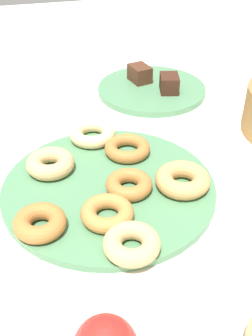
{
  "coord_description": "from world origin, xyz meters",
  "views": [
    {
      "loc": [
        0.56,
        -0.11,
        0.46
      ],
      "look_at": [
        0.0,
        0.03,
        0.04
      ],
      "focal_mm": 45.8,
      "sensor_mm": 36.0,
      "label": 1
    }
  ],
  "objects_px": {
    "donut_5": "(127,148)",
    "donut_7": "(94,134)",
    "donut_1": "(183,180)",
    "donut_6": "(129,184)",
    "brownie_near": "(140,74)",
    "donut_2": "(133,243)",
    "brownie_far": "(169,83)",
    "cake_plate": "(152,89)",
    "donut_plate": "(109,188)",
    "donut_0": "(50,163)",
    "donut_4": "(107,213)",
    "donut_3": "(40,223)"
  },
  "relations": [
    {
      "from": "donut_4",
      "to": "cake_plate",
      "type": "xyz_separation_m",
      "value": [
        -0.43,
        0.2,
        -0.02
      ]
    },
    {
      "from": "donut_1",
      "to": "donut_5",
      "type": "distance_m",
      "value": 0.14
    },
    {
      "from": "donut_0",
      "to": "donut_7",
      "type": "bearing_deg",
      "value": 131.56
    },
    {
      "from": "donut_4",
      "to": "cake_plate",
      "type": "distance_m",
      "value": 0.47
    },
    {
      "from": "donut_2",
      "to": "brownie_far",
      "type": "distance_m",
      "value": 0.51
    },
    {
      "from": "donut_3",
      "to": "donut_6",
      "type": "height_order",
      "value": "donut_3"
    },
    {
      "from": "donut_3",
      "to": "brownie_far",
      "type": "bearing_deg",
      "value": 139.79
    },
    {
      "from": "donut_5",
      "to": "cake_plate",
      "type": "relative_size",
      "value": 0.33
    },
    {
      "from": "donut_3",
      "to": "brownie_far",
      "type": "distance_m",
      "value": 0.51
    },
    {
      "from": "donut_0",
      "to": "donut_plate",
      "type": "bearing_deg",
      "value": 53.41
    },
    {
      "from": "donut_5",
      "to": "donut_7",
      "type": "relative_size",
      "value": 0.95
    },
    {
      "from": "donut_6",
      "to": "brownie_near",
      "type": "height_order",
      "value": "brownie_near"
    },
    {
      "from": "donut_2",
      "to": "brownie_near",
      "type": "bearing_deg",
      "value": 163.58
    },
    {
      "from": "donut_1",
      "to": "brownie_far",
      "type": "bearing_deg",
      "value": 164.85
    },
    {
      "from": "cake_plate",
      "to": "brownie_near",
      "type": "distance_m",
      "value": 0.05
    },
    {
      "from": "donut_plate",
      "to": "cake_plate",
      "type": "distance_m",
      "value": 0.39
    },
    {
      "from": "brownie_near",
      "to": "brownie_far",
      "type": "bearing_deg",
      "value": 36.03
    },
    {
      "from": "donut_6",
      "to": "cake_plate",
      "type": "xyz_separation_m",
      "value": [
        -0.37,
        0.15,
        -0.02
      ]
    },
    {
      "from": "donut_plate",
      "to": "donut_6",
      "type": "distance_m",
      "value": 0.04
    },
    {
      "from": "donut_2",
      "to": "donut_6",
      "type": "distance_m",
      "value": 0.13
    },
    {
      "from": "donut_1",
      "to": "donut_2",
      "type": "bearing_deg",
      "value": -44.27
    },
    {
      "from": "donut_0",
      "to": "donut_2",
      "type": "height_order",
      "value": "donut_0"
    },
    {
      "from": "donut_4",
      "to": "donut_7",
      "type": "height_order",
      "value": "same"
    },
    {
      "from": "donut_5",
      "to": "donut_6",
      "type": "distance_m",
      "value": 0.11
    },
    {
      "from": "donut_0",
      "to": "cake_plate",
      "type": "distance_m",
      "value": 0.39
    },
    {
      "from": "donut_0",
      "to": "donut_5",
      "type": "distance_m",
      "value": 0.14
    },
    {
      "from": "cake_plate",
      "to": "brownie_near",
      "type": "relative_size",
      "value": 4.66
    },
    {
      "from": "donut_plate",
      "to": "donut_4",
      "type": "bearing_deg",
      "value": -13.51
    },
    {
      "from": "donut_0",
      "to": "donut_3",
      "type": "height_order",
      "value": "donut_0"
    },
    {
      "from": "donut_plate",
      "to": "donut_2",
      "type": "distance_m",
      "value": 0.15
    },
    {
      "from": "donut_plate",
      "to": "brownie_near",
      "type": "bearing_deg",
      "value": 157.33
    },
    {
      "from": "donut_5",
      "to": "cake_plate",
      "type": "bearing_deg",
      "value": 154.18
    },
    {
      "from": "donut_0",
      "to": "brownie_far",
      "type": "height_order",
      "value": "brownie_far"
    },
    {
      "from": "donut_5",
      "to": "donut_6",
      "type": "bearing_deg",
      "value": -12.78
    },
    {
      "from": "donut_1",
      "to": "donut_2",
      "type": "xyz_separation_m",
      "value": [
        0.12,
        -0.12,
        -0.0
      ]
    },
    {
      "from": "cake_plate",
      "to": "brownie_near",
      "type": "height_order",
      "value": "brownie_near"
    },
    {
      "from": "brownie_near",
      "to": "donut_4",
      "type": "bearing_deg",
      "value": -21.14
    },
    {
      "from": "donut_5",
      "to": "brownie_near",
      "type": "height_order",
      "value": "brownie_near"
    },
    {
      "from": "donut_1",
      "to": "donut_6",
      "type": "distance_m",
      "value": 0.09
    },
    {
      "from": "donut_1",
      "to": "donut_6",
      "type": "relative_size",
      "value": 1.18
    },
    {
      "from": "donut_3",
      "to": "donut_0",
      "type": "bearing_deg",
      "value": 168.3
    },
    {
      "from": "donut_3",
      "to": "donut_7",
      "type": "height_order",
      "value": "donut_3"
    },
    {
      "from": "donut_7",
      "to": "donut_1",
      "type": "bearing_deg",
      "value": 31.93
    },
    {
      "from": "donut_3",
      "to": "brownie_far",
      "type": "relative_size",
      "value": 1.42
    },
    {
      "from": "donut_5",
      "to": "brownie_near",
      "type": "xyz_separation_m",
      "value": [
        -0.3,
        0.11,
        0.01
      ]
    },
    {
      "from": "donut_4",
      "to": "cake_plate",
      "type": "relative_size",
      "value": 0.31
    },
    {
      "from": "cake_plate",
      "to": "donut_plate",
      "type": "bearing_deg",
      "value": -27.49
    },
    {
      "from": "donut_6",
      "to": "donut_7",
      "type": "distance_m",
      "value": 0.17
    },
    {
      "from": "donut_plate",
      "to": "donut_3",
      "type": "distance_m",
      "value": 0.15
    },
    {
      "from": "donut_7",
      "to": "brownie_near",
      "type": "bearing_deg",
      "value": 146.27
    }
  ]
}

